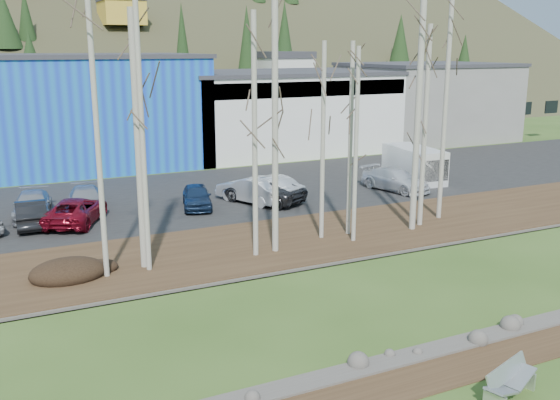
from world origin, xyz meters
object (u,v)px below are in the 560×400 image
car_9 (32,205)px  bench_damaged (509,382)px  car_2 (76,211)px  van_white (416,165)px  car_5 (252,190)px  car_1 (31,213)px  car_7 (395,180)px  car_4 (197,196)px  car_8 (267,188)px  car_3 (86,200)px  car_6 (263,190)px

car_9 → bench_damaged: bearing=-59.9°
car_2 → van_white: bearing=-151.7°
car_5 → car_9: car_5 is taller
car_1 → car_7: size_ratio=0.87×
car_4 → car_5: 3.23m
car_4 → car_8: car_8 is taller
car_3 → car_9: same height
car_1 → car_6: bearing=179.6°
car_3 → car_5: size_ratio=0.99×
car_5 → car_8: 0.95m
car_2 → car_6: 10.31m
car_1 → car_3: (2.91, 1.76, -0.02)m
car_8 → bench_damaged: bearing=58.5°
car_7 → car_9: 21.02m
bench_damaged → car_4: (-1.18, 21.66, 0.35)m
car_6 → car_9: (-12.18, 2.30, -0.04)m
car_8 → car_2: bearing=-22.6°
car_2 → bench_damaged: bearing=135.9°
bench_damaged → van_white: 26.27m
car_3 → car_7: bearing=-1.6°
car_7 → car_1: bearing=162.7°
car_7 → van_white: size_ratio=0.89×
car_2 → car_9: car_2 is taller
car_2 → car_8: size_ratio=1.05×
car_2 → car_4: 6.49m
car_4 → car_9: car_9 is taller
car_2 → car_6: car_6 is taller
car_8 → car_3: bearing=-35.2°
car_1 → car_5: 11.79m
car_1 → bench_damaged: bearing=116.2°
car_6 → car_7: car_6 is taller
car_5 → van_white: van_white is taller
van_white → car_9: bearing=-176.6°
car_7 → car_5: bearing=159.7°
car_8 → van_white: size_ratio=0.86×
car_7 → car_8: size_ratio=1.03×
car_9 → car_4: bearing=-4.5°
car_8 → car_9: size_ratio=1.01×
car_6 → van_white: 11.50m
car_5 → car_7: (9.21, -1.06, -0.07)m
car_6 → car_7: 8.65m
bench_damaged → car_5: car_5 is taller
car_1 → car_2: 2.13m
car_2 → car_3: 2.35m
car_4 → van_white: (15.29, 0.48, 0.46)m
car_5 → car_9: (-11.57, 2.02, -0.10)m
car_2 → car_3: size_ratio=1.06×
car_9 → van_white: van_white is taller
car_1 → car_9: 1.77m
car_3 → car_8: car_8 is taller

